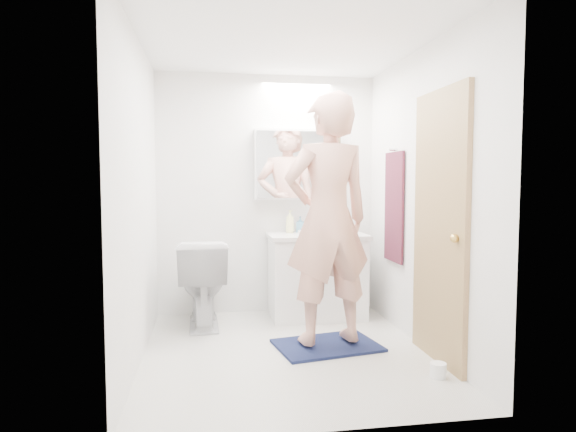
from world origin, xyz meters
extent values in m
plane|color=silver|center=(0.00, 0.00, 0.00)|extent=(2.50, 2.50, 0.00)
plane|color=white|center=(0.00, 0.00, 2.40)|extent=(2.50, 2.50, 0.00)
plane|color=white|center=(0.00, 1.25, 1.20)|extent=(2.50, 0.00, 2.50)
plane|color=white|center=(0.00, -1.25, 1.20)|extent=(2.50, 0.00, 2.50)
plane|color=white|center=(-1.10, 0.00, 1.20)|extent=(0.00, 2.50, 2.50)
plane|color=white|center=(1.10, 0.00, 1.20)|extent=(0.00, 2.50, 2.50)
cube|color=white|center=(0.45, 0.96, 0.39)|extent=(0.90, 0.55, 0.78)
cube|color=white|center=(0.45, 0.96, 0.80)|extent=(0.95, 0.58, 0.04)
cylinder|color=white|center=(0.45, 0.99, 0.84)|extent=(0.36, 0.36, 0.03)
cylinder|color=silver|center=(0.45, 1.19, 0.90)|extent=(0.02, 0.02, 0.16)
cube|color=white|center=(0.30, 1.18, 1.50)|extent=(0.88, 0.14, 0.70)
cube|color=silver|center=(0.30, 1.10, 1.50)|extent=(0.84, 0.01, 0.66)
imported|color=white|center=(-0.66, 0.85, 0.40)|extent=(0.47, 0.80, 0.81)
cube|color=#151942|center=(0.34, 0.07, 0.01)|extent=(0.89, 0.68, 0.02)
imported|color=#E3A088|center=(0.34, 0.07, 1.04)|extent=(0.79, 0.59, 1.98)
cube|color=tan|center=(1.08, -0.35, 1.00)|extent=(0.04, 0.80, 2.00)
sphere|color=gold|center=(1.04, -0.65, 0.95)|extent=(0.06, 0.06, 0.06)
cube|color=#111035|center=(1.08, 0.55, 1.10)|extent=(0.02, 0.42, 1.00)
cylinder|color=silver|center=(1.07, 0.55, 1.62)|extent=(0.07, 0.02, 0.02)
imported|color=#ECEC99|center=(0.21, 1.11, 0.93)|extent=(0.12, 0.12, 0.23)
imported|color=#528FB0|center=(0.32, 1.15, 0.90)|extent=(0.09, 0.09, 0.16)
imported|color=#436CCA|center=(0.68, 1.12, 0.87)|extent=(0.11, 0.11, 0.09)
cylinder|color=white|center=(0.94, -0.66, 0.05)|extent=(0.11, 0.11, 0.10)
camera|label=1|loc=(-0.59, -3.72, 1.33)|focal=30.72mm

